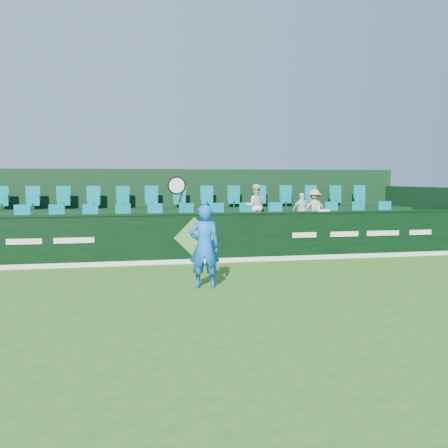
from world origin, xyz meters
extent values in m
plane|color=#286518|center=(0.00, 0.00, 0.00)|extent=(60.00, 60.00, 0.00)
cube|color=black|center=(0.00, 4.00, 0.65)|extent=(16.00, 0.20, 1.30)
cube|color=black|center=(0.00, 4.00, 1.32)|extent=(16.00, 0.24, 0.05)
cube|color=white|center=(0.00, 3.89, 0.06)|extent=(16.00, 0.02, 0.12)
cube|color=#418B32|center=(0.00, 3.88, 0.70)|extent=(1.10, 0.02, 1.10)
cube|color=white|center=(-4.30, 3.89, 0.70)|extent=(0.85, 0.01, 0.14)
cube|color=white|center=(-3.10, 3.89, 0.70)|extent=(1.00, 0.01, 0.14)
cube|color=white|center=(3.10, 3.89, 0.70)|extent=(0.70, 0.01, 0.14)
cube|color=white|center=(4.30, 3.89, 0.70)|extent=(0.85, 0.01, 0.14)
cube|color=white|center=(5.50, 3.89, 0.70)|extent=(1.00, 0.01, 0.14)
cube|color=white|center=(6.70, 3.89, 0.70)|extent=(0.70, 0.01, 0.14)
cube|color=black|center=(0.00, 5.10, 0.40)|extent=(16.00, 2.00, 0.80)
cube|color=black|center=(0.00, 7.00, 0.65)|extent=(16.00, 1.80, 1.30)
cube|color=black|center=(0.00, 8.00, 1.30)|extent=(16.00, 0.20, 2.60)
cube|color=black|center=(7.90, 6.00, 1.00)|extent=(0.20, 4.00, 2.00)
cube|color=#037991|center=(0.00, 5.50, 1.10)|extent=(13.50, 0.50, 0.60)
cube|color=#037991|center=(0.00, 7.30, 1.60)|extent=(13.50, 0.50, 0.60)
imported|color=blue|center=(-0.22, 0.87, 0.87)|extent=(0.69, 0.50, 1.74)
cylinder|color=#143FBF|center=(-0.66, 0.77, 1.69)|extent=(0.11, 0.04, 0.22)
cylinder|color=black|center=(-0.72, 0.77, 1.89)|extent=(0.09, 0.03, 0.20)
torus|color=black|center=(-0.80, 0.77, 2.13)|extent=(0.47, 0.04, 0.47)
cylinder|color=silver|center=(-0.80, 0.77, 2.13)|extent=(0.39, 0.01, 0.39)
imported|color=silver|center=(2.01, 5.12, 1.45)|extent=(0.71, 0.60, 1.31)
imported|color=white|center=(3.48, 5.12, 1.32)|extent=(0.62, 0.29, 1.04)
imported|color=tan|center=(3.87, 5.12, 1.37)|extent=(0.78, 0.51, 1.15)
cube|color=silver|center=(3.67, 4.00, 1.38)|extent=(0.35, 0.23, 0.05)
cylinder|color=white|center=(3.56, 4.00, 1.45)|extent=(0.06, 0.06, 0.20)
camera|label=1|loc=(-1.86, -9.23, 2.26)|focal=40.00mm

